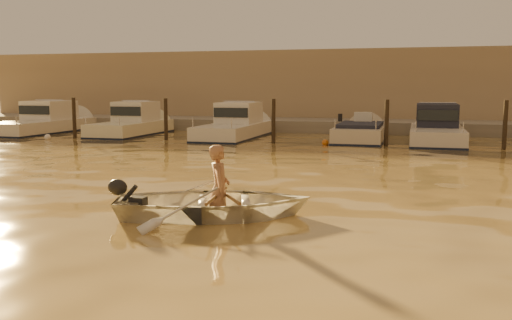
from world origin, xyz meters
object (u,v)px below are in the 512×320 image
(moored_boat_0, at_px, (42,121))
(moored_boat_1, at_px, (131,123))
(moored_boat_4, at_px, (437,129))
(moored_boat_2, at_px, (235,125))
(dinghy, at_px, (214,203))
(moored_boat_3, at_px, (361,136))
(person, at_px, (219,188))
(waterfront_building, at_px, (324,89))

(moored_boat_0, distance_m, moored_boat_1, 5.46)
(moored_boat_4, bearing_deg, moored_boat_2, 180.00)
(dinghy, distance_m, moored_boat_3, 16.89)
(moored_boat_4, bearing_deg, dinghy, -105.42)
(person, distance_m, moored_boat_1, 20.05)
(moored_boat_3, height_order, moored_boat_4, moored_boat_4)
(moored_boat_4, height_order, waterfront_building, waterfront_building)
(dinghy, relative_size, waterfront_building, 0.08)
(moored_boat_1, distance_m, moored_boat_3, 12.05)
(moored_boat_4, xyz_separation_m, waterfront_building, (-6.93, 11.00, 1.77))
(person, relative_size, moored_boat_0, 0.22)
(dinghy, height_order, moored_boat_1, moored_boat_1)
(person, relative_size, waterfront_building, 0.04)
(waterfront_building, bearing_deg, moored_boat_0, -141.84)
(dinghy, relative_size, moored_boat_4, 0.54)
(dinghy, xyz_separation_m, moored_boat_3, (1.23, 16.85, -0.05))
(moored_boat_1, distance_m, waterfront_building, 14.03)
(dinghy, relative_size, moored_boat_0, 0.49)
(person, xyz_separation_m, moored_boat_2, (-5.13, 16.82, 0.07))
(moored_boat_3, xyz_separation_m, waterfront_building, (-3.51, 11.00, 2.17))
(dinghy, distance_m, moored_boat_1, 20.02)
(moored_boat_0, bearing_deg, moored_boat_3, 0.00)
(moored_boat_2, bearing_deg, moored_boat_0, 180.00)
(person, relative_size, moored_boat_4, 0.24)
(dinghy, relative_size, moored_boat_1, 0.57)
(dinghy, bearing_deg, moored_boat_2, -2.64)
(person, relative_size, moored_boat_1, 0.26)
(moored_boat_1, relative_size, moored_boat_3, 1.08)
(moored_boat_0, xyz_separation_m, moored_boat_1, (5.46, 0.00, 0.00))
(moored_boat_3, bearing_deg, person, -93.86)
(moored_boat_3, height_order, waterfront_building, waterfront_building)
(dinghy, height_order, person, person)
(person, distance_m, moored_boat_2, 17.58)
(dinghy, bearing_deg, moored_boat_1, 13.42)
(moored_boat_2, bearing_deg, moored_boat_3, 0.00)
(moored_boat_0, relative_size, moored_boat_3, 1.26)
(moored_boat_2, height_order, moored_boat_3, moored_boat_2)
(dinghy, xyz_separation_m, moored_boat_2, (-5.03, 16.85, 0.35))
(dinghy, xyz_separation_m, person, (0.09, 0.03, 0.28))
(dinghy, relative_size, moored_boat_2, 0.50)
(person, bearing_deg, moored_boat_2, -2.32)
(moored_boat_0, bearing_deg, moored_boat_2, 0.00)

